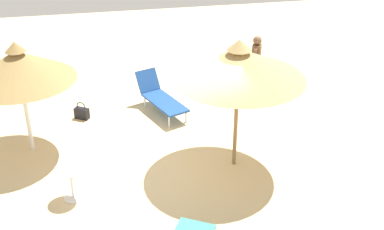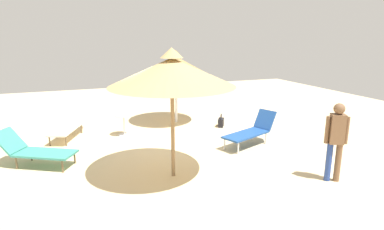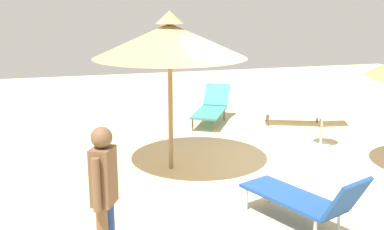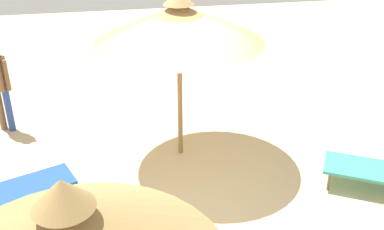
{
  "view_description": "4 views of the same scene",
  "coord_description": "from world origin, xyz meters",
  "px_view_note": "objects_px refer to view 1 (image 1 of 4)",
  "views": [
    {
      "loc": [
        -1.42,
        -8.98,
        6.14
      ],
      "look_at": [
        0.47,
        0.31,
        1.02
      ],
      "focal_mm": 46.18,
      "sensor_mm": 36.0,
      "label": 1
    },
    {
      "loc": [
        7.81,
        -2.24,
        3.13
      ],
      "look_at": [
        0.93,
        0.37,
        1.29
      ],
      "focal_mm": 29.93,
      "sensor_mm": 36.0,
      "label": 2
    },
    {
      "loc": [
        3.16,
        7.86,
        3.06
      ],
      "look_at": [
        0.99,
        0.06,
        1.07
      ],
      "focal_mm": 43.83,
      "sensor_mm": 36.0,
      "label": 3
    },
    {
      "loc": [
        -5.65,
        0.89,
        4.33
      ],
      "look_at": [
        0.4,
        -0.27,
        1.2
      ],
      "focal_mm": 42.7,
      "sensor_mm": 36.0,
      "label": 4
    }
  ],
  "objects_px": {
    "lounge_chair_center": "(160,96)",
    "parasol_umbrella_near_right": "(239,64)",
    "parasol_umbrella_edge": "(18,66)",
    "side_table_round": "(71,179)",
    "person_standing_far_left": "(256,62)",
    "handbag": "(82,113)"
  },
  "relations": [
    {
      "from": "lounge_chair_center",
      "to": "parasol_umbrella_near_right",
      "type": "bearing_deg",
      "value": -66.0
    },
    {
      "from": "parasol_umbrella_edge",
      "to": "side_table_round",
      "type": "relative_size",
      "value": 3.87
    },
    {
      "from": "parasol_umbrella_near_right",
      "to": "person_standing_far_left",
      "type": "distance_m",
      "value": 3.78
    },
    {
      "from": "parasol_umbrella_near_right",
      "to": "lounge_chair_center",
      "type": "bearing_deg",
      "value": 114.0
    },
    {
      "from": "person_standing_far_left",
      "to": "handbag",
      "type": "relative_size",
      "value": 3.73
    },
    {
      "from": "parasol_umbrella_near_right",
      "to": "handbag",
      "type": "xyz_separation_m",
      "value": [
        -3.28,
        2.79,
        -2.21
      ]
    },
    {
      "from": "parasol_umbrella_near_right",
      "to": "handbag",
      "type": "bearing_deg",
      "value": 139.61
    },
    {
      "from": "parasol_umbrella_edge",
      "to": "side_table_round",
      "type": "xyz_separation_m",
      "value": [
        0.94,
        -2.06,
        -1.63
      ]
    },
    {
      "from": "parasol_umbrella_edge",
      "to": "lounge_chair_center",
      "type": "bearing_deg",
      "value": 21.82
    },
    {
      "from": "parasol_umbrella_edge",
      "to": "handbag",
      "type": "bearing_deg",
      "value": 48.46
    },
    {
      "from": "parasol_umbrella_near_right",
      "to": "lounge_chair_center",
      "type": "distance_m",
      "value": 3.61
    },
    {
      "from": "parasol_umbrella_near_right",
      "to": "person_standing_far_left",
      "type": "relative_size",
      "value": 1.65
    },
    {
      "from": "handbag",
      "to": "side_table_round",
      "type": "distance_m",
      "value": 3.36
    },
    {
      "from": "lounge_chair_center",
      "to": "side_table_round",
      "type": "bearing_deg",
      "value": -123.86
    },
    {
      "from": "parasol_umbrella_near_right",
      "to": "lounge_chair_center",
      "type": "relative_size",
      "value": 1.51
    },
    {
      "from": "parasol_umbrella_edge",
      "to": "person_standing_far_left",
      "type": "xyz_separation_m",
      "value": [
        5.9,
        1.69,
        -1.07
      ]
    },
    {
      "from": "parasol_umbrella_near_right",
      "to": "parasol_umbrella_edge",
      "type": "xyz_separation_m",
      "value": [
        -4.41,
        1.51,
        -0.29
      ]
    },
    {
      "from": "lounge_chair_center",
      "to": "person_standing_far_left",
      "type": "height_order",
      "value": "person_standing_far_left"
    },
    {
      "from": "lounge_chair_center",
      "to": "side_table_round",
      "type": "distance_m",
      "value": 4.01
    },
    {
      "from": "side_table_round",
      "to": "handbag",
      "type": "bearing_deg",
      "value": 86.64
    },
    {
      "from": "parasol_umbrella_edge",
      "to": "lounge_chair_center",
      "type": "distance_m",
      "value": 3.8
    },
    {
      "from": "side_table_round",
      "to": "parasol_umbrella_edge",
      "type": "bearing_deg",
      "value": 114.49
    }
  ]
}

